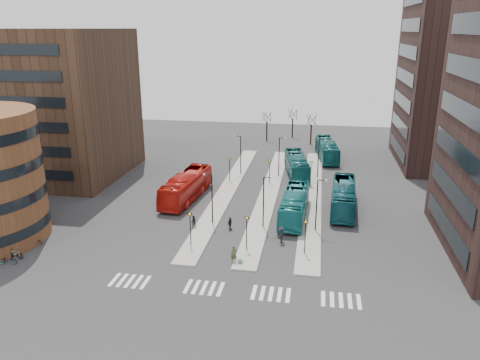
% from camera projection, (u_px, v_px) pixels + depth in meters
% --- Properties ---
extents(ground, '(160.00, 160.00, 0.00)m').
position_uv_depth(ground, '(204.00, 315.00, 37.85)').
color(ground, '#2A2A2C').
rests_on(ground, ground).
extents(island_left, '(2.50, 45.00, 0.15)m').
position_uv_depth(island_left, '(227.00, 190.00, 66.58)').
color(island_left, gray).
rests_on(island_left, ground).
extents(island_mid, '(2.50, 45.00, 0.15)m').
position_uv_depth(island_mid, '(269.00, 193.00, 65.63)').
color(island_mid, gray).
rests_on(island_mid, ground).
extents(island_right, '(2.50, 45.00, 0.15)m').
position_uv_depth(island_right, '(312.00, 195.00, 64.67)').
color(island_right, gray).
rests_on(island_right, ground).
extents(suitcase, '(0.48, 0.40, 0.55)m').
position_uv_depth(suitcase, '(240.00, 262.00, 45.77)').
color(suitcase, navy).
rests_on(suitcase, ground).
extents(red_bus, '(4.25, 13.01, 3.56)m').
position_uv_depth(red_bus, '(186.00, 186.00, 62.87)').
color(red_bus, '#B5150D').
rests_on(red_bus, ground).
extents(teal_bus_a, '(3.22, 11.94, 3.30)m').
position_uv_depth(teal_bus_a, '(294.00, 204.00, 56.84)').
color(teal_bus_a, '#166E72').
rests_on(teal_bus_a, ground).
extents(teal_bus_b, '(4.69, 12.06, 3.28)m').
position_uv_depth(teal_bus_b, '(297.00, 165.00, 73.06)').
color(teal_bus_b, '#12575A').
rests_on(teal_bus_b, ground).
extents(teal_bus_c, '(3.47, 12.30, 3.39)m').
position_uv_depth(teal_bus_c, '(343.00, 197.00, 59.28)').
color(teal_bus_c, '#114D59').
rests_on(teal_bus_c, ground).
extents(teal_bus_d, '(4.30, 12.30, 3.35)m').
position_uv_depth(teal_bus_d, '(327.00, 150.00, 82.23)').
color(teal_bus_d, '#135A5F').
rests_on(teal_bus_d, ground).
extents(traveller, '(0.78, 0.67, 1.81)m').
position_uv_depth(traveller, '(234.00, 254.00, 46.00)').
color(traveller, '#494A2C').
rests_on(traveller, ground).
extents(commuter_a, '(0.90, 0.81, 1.51)m').
position_uv_depth(commuter_a, '(193.00, 222.00, 54.03)').
color(commuter_a, black).
rests_on(commuter_a, ground).
extents(commuter_b, '(0.70, 0.95, 1.50)m').
position_uv_depth(commuter_b, '(230.00, 223.00, 53.58)').
color(commuter_b, black).
rests_on(commuter_b, ground).
extents(commuter_c, '(1.04, 1.33, 1.81)m').
position_uv_depth(commuter_c, '(281.00, 235.00, 50.27)').
color(commuter_c, black).
rests_on(commuter_c, ground).
extents(bicycle_near, '(1.86, 0.82, 0.94)m').
position_uv_depth(bicycle_near, '(8.00, 260.00, 45.71)').
color(bicycle_near, gray).
rests_on(bicycle_near, ground).
extents(bicycle_mid, '(1.80, 0.60, 1.07)m').
position_uv_depth(bicycle_mid, '(15.00, 254.00, 46.83)').
color(bicycle_mid, gray).
rests_on(bicycle_mid, ground).
extents(bicycle_far, '(1.80, 0.77, 0.92)m').
position_uv_depth(bicycle_far, '(34.00, 240.00, 49.97)').
color(bicycle_far, gray).
rests_on(bicycle_far, ground).
extents(crosswalk_stripes, '(22.35, 2.40, 0.01)m').
position_uv_depth(crosswalk_stripes, '(234.00, 290.00, 41.32)').
color(crosswalk_stripes, silver).
rests_on(crosswalk_stripes, ground).
extents(office_block, '(25.00, 20.12, 22.00)m').
position_uv_depth(office_block, '(40.00, 104.00, 71.68)').
color(office_block, '#402B1E').
rests_on(office_block, ground).
extents(tower_far, '(20.12, 20.00, 30.00)m').
position_uv_depth(tower_far, '(470.00, 74.00, 74.98)').
color(tower_far, '#301E1A').
rests_on(tower_far, ground).
extents(sign_poles, '(12.45, 22.12, 3.65)m').
position_uv_depth(sign_poles, '(260.00, 193.00, 58.40)').
color(sign_poles, black).
rests_on(sign_poles, ground).
extents(lamp_posts, '(14.04, 20.24, 6.12)m').
position_uv_depth(lamp_posts, '(273.00, 173.00, 62.56)').
color(lamp_posts, black).
rests_on(lamp_posts, ground).
extents(bare_trees, '(10.97, 8.14, 5.90)m').
position_uv_depth(bare_trees, '(290.00, 128.00, 95.31)').
color(bare_trees, black).
rests_on(bare_trees, ground).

